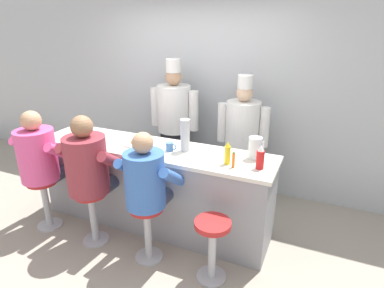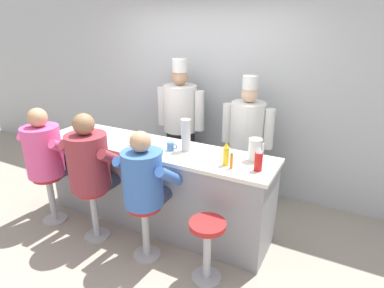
# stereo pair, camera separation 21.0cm
# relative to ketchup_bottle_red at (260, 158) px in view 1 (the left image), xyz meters

# --- Properties ---
(ground_plane) EXTENTS (20.00, 20.00, 0.00)m
(ground_plane) POSITION_rel_ketchup_bottle_red_xyz_m (-1.20, -0.24, -1.08)
(ground_plane) COLOR #9E9384
(wall_back) EXTENTS (10.00, 0.06, 2.70)m
(wall_back) POSITION_rel_ketchup_bottle_red_xyz_m (-1.20, 1.39, 0.27)
(wall_back) COLOR #B2B7BC
(wall_back) RESTS_ON ground_plane
(diner_counter) EXTENTS (2.72, 0.64, 0.97)m
(diner_counter) POSITION_rel_ketchup_bottle_red_xyz_m (-1.20, 0.08, -0.59)
(diner_counter) COLOR gray
(diner_counter) RESTS_ON ground_plane
(ketchup_bottle_red) EXTENTS (0.08, 0.08, 0.24)m
(ketchup_bottle_red) POSITION_rel_ketchup_bottle_red_xyz_m (0.00, 0.00, 0.00)
(ketchup_bottle_red) COLOR red
(ketchup_bottle_red) RESTS_ON diner_counter
(mustard_bottle_yellow) EXTENTS (0.06, 0.06, 0.23)m
(mustard_bottle_yellow) POSITION_rel_ketchup_bottle_red_xyz_m (-0.31, -0.02, -0.00)
(mustard_bottle_yellow) COLOR yellow
(mustard_bottle_yellow) RESTS_ON diner_counter
(hot_sauce_bottle_orange) EXTENTS (0.03, 0.03, 0.15)m
(hot_sauce_bottle_orange) POSITION_rel_ketchup_bottle_red_xyz_m (-0.23, -0.08, -0.03)
(hot_sauce_bottle_orange) COLOR orange
(hot_sauce_bottle_orange) RESTS_ON diner_counter
(water_pitcher_clear) EXTENTS (0.15, 0.13, 0.22)m
(water_pitcher_clear) POSITION_rel_ketchup_bottle_red_xyz_m (-0.10, 0.21, 0.00)
(water_pitcher_clear) COLOR silver
(water_pitcher_clear) RESTS_ON diner_counter
(breakfast_plate) EXTENTS (0.27, 0.27, 0.05)m
(breakfast_plate) POSITION_rel_ketchup_bottle_red_xyz_m (-1.41, 0.08, -0.09)
(breakfast_plate) COLOR white
(breakfast_plate) RESTS_ON diner_counter
(cereal_bowl) EXTENTS (0.15, 0.15, 0.06)m
(cereal_bowl) POSITION_rel_ketchup_bottle_red_xyz_m (-1.05, -0.11, -0.08)
(cereal_bowl) COLOR #4C7FB7
(cereal_bowl) RESTS_ON diner_counter
(coffee_mug_blue) EXTENTS (0.12, 0.08, 0.09)m
(coffee_mug_blue) POSITION_rel_ketchup_bottle_red_xyz_m (-0.97, 0.05, -0.06)
(coffee_mug_blue) COLOR #4C7AB2
(coffee_mug_blue) RESTS_ON diner_counter
(cup_stack_steel) EXTENTS (0.10, 0.10, 0.34)m
(cup_stack_steel) POSITION_rel_ketchup_bottle_red_xyz_m (-0.82, 0.12, 0.06)
(cup_stack_steel) COLOR #B7BABF
(cup_stack_steel) RESTS_ON diner_counter
(diner_seated_pink) EXTENTS (0.61, 0.61, 1.39)m
(diner_seated_pink) POSITION_rel_ketchup_bottle_red_xyz_m (-2.30, -0.45, -0.22)
(diner_seated_pink) COLOR #B2B5BA
(diner_seated_pink) RESTS_ON ground_plane
(diner_seated_maroon) EXTENTS (0.63, 0.63, 1.42)m
(diner_seated_maroon) POSITION_rel_ketchup_bottle_red_xyz_m (-1.62, -0.45, -0.21)
(diner_seated_maroon) COLOR #B2B5BA
(diner_seated_maroon) RESTS_ON ground_plane
(diner_seated_blue) EXTENTS (0.57, 0.57, 1.34)m
(diner_seated_blue) POSITION_rel_ketchup_bottle_red_xyz_m (-0.95, -0.45, -0.24)
(diner_seated_blue) COLOR #B2B5BA
(diner_seated_blue) RESTS_ON ground_plane
(empty_stool_round) EXTENTS (0.33, 0.33, 0.61)m
(empty_stool_round) POSITION_rel_ketchup_bottle_red_xyz_m (-0.27, -0.49, -0.67)
(empty_stool_round) COLOR #B2B5BA
(empty_stool_round) RESTS_ON ground_plane
(cook_in_whites_near) EXTENTS (0.71, 0.45, 1.81)m
(cook_in_whites_near) POSITION_rel_ketchup_bottle_red_xyz_m (-1.42, 1.05, -0.08)
(cook_in_whites_near) COLOR #232328
(cook_in_whites_near) RESTS_ON ground_plane
(cook_in_whites_far) EXTENTS (0.65, 0.42, 1.67)m
(cook_in_whites_far) POSITION_rel_ketchup_bottle_red_xyz_m (-0.44, 0.99, -0.16)
(cook_in_whites_far) COLOR #232328
(cook_in_whites_far) RESTS_ON ground_plane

